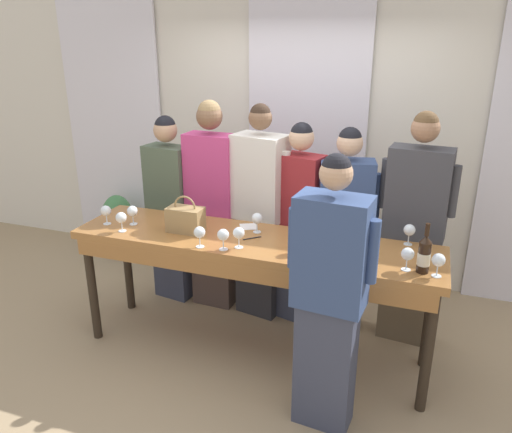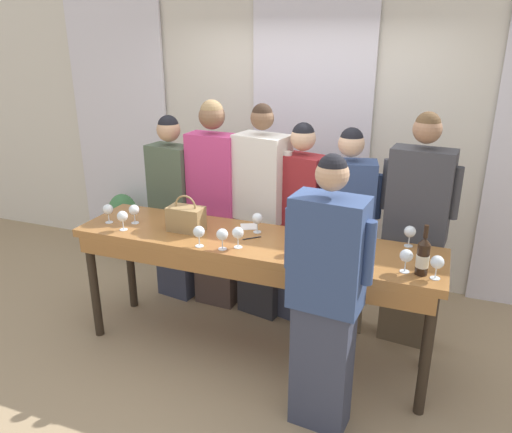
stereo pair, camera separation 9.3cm
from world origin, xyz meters
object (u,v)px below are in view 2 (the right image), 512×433
at_px(wine_glass_by_bottle, 222,235).
at_px(guest_pink_top, 214,203).
at_px(wine_glass_back_right, 437,263).
at_px(wine_glass_near_host, 406,256).
at_px(guest_olive_jacket, 173,207).
at_px(host_pouring, 325,299).
at_px(wine_glass_front_right, 108,210).
at_px(wine_glass_center_left, 300,239).
at_px(wine_glass_back_mid, 134,210).
at_px(wine_glass_back_left, 199,232).
at_px(tasting_bar, 252,253).
at_px(guest_beige_cap, 415,232).
at_px(potted_plant, 124,223).
at_px(wine_bottle, 423,257).
at_px(guest_navy_coat, 345,231).
at_px(handbag, 186,218).
at_px(wine_glass_center_mid, 334,243).
at_px(guest_cream_sweater, 262,214).
at_px(guest_striped_shirt, 300,223).
at_px(wine_glass_center_right, 257,219).
at_px(wine_glass_front_mid, 410,232).
at_px(wine_glass_front_left, 122,217).
at_px(wine_glass_by_handbag, 238,233).

distance_m(wine_glass_by_bottle, guest_pink_top, 0.96).
xyz_separation_m(wine_glass_back_right, wine_glass_near_host, (-0.18, 0.03, 0.00)).
distance_m(guest_olive_jacket, guest_pink_top, 0.42).
bearing_deg(guest_olive_jacket, wine_glass_by_bottle, -43.80).
bearing_deg(host_pouring, wine_glass_front_right, 165.97).
height_order(wine_glass_center_left, wine_glass_back_mid, same).
xyz_separation_m(wine_glass_center_left, wine_glass_back_right, (0.88, -0.07, 0.00)).
relative_size(wine_glass_back_left, wine_glass_near_host, 1.00).
bearing_deg(tasting_bar, guest_beige_cap, 29.38).
relative_size(host_pouring, potted_plant, 2.53).
relative_size(tasting_bar, guest_pink_top, 1.45).
xyz_separation_m(wine_bottle, guest_navy_coat, (-0.62, 0.74, -0.21)).
distance_m(guest_pink_top, guest_beige_cap, 1.68).
distance_m(handbag, guest_navy_coat, 1.27).
relative_size(wine_glass_by_bottle, host_pouring, 0.09).
xyz_separation_m(wine_glass_back_left, wine_glass_back_right, (1.57, 0.08, -0.00)).
xyz_separation_m(wine_glass_center_mid, guest_cream_sweater, (-0.77, 0.71, -0.13)).
bearing_deg(guest_beige_cap, guest_striped_shirt, -180.00).
relative_size(wine_glass_center_right, guest_cream_sweater, 0.08).
relative_size(guest_olive_jacket, host_pouring, 0.97).
bearing_deg(wine_glass_front_mid, wine_glass_front_left, -167.44).
relative_size(guest_striped_shirt, guest_navy_coat, 1.01).
bearing_deg(wine_glass_front_left, wine_glass_front_mid, 12.56).
bearing_deg(host_pouring, wine_glass_back_right, 32.85).
height_order(wine_glass_front_mid, guest_pink_top, guest_pink_top).
bearing_deg(guest_cream_sweater, wine_glass_near_host, -31.24).
xyz_separation_m(guest_olive_jacket, guest_pink_top, (0.42, -0.00, 0.08)).
distance_m(wine_glass_center_left, wine_glass_back_left, 0.70).
height_order(wine_glass_back_right, wine_glass_near_host, same).
xyz_separation_m(wine_glass_front_left, wine_glass_front_mid, (2.05, 0.46, 0.00)).
xyz_separation_m(wine_glass_center_mid, guest_olive_jacket, (-1.62, 0.71, -0.18)).
distance_m(wine_glass_front_mid, wine_glass_by_bottle, 1.30).
height_order(wine_glass_front_left, guest_olive_jacket, guest_olive_jacket).
distance_m(wine_glass_back_right, guest_beige_cap, 0.80).
relative_size(guest_striped_shirt, host_pouring, 0.97).
height_order(wine_glass_center_mid, wine_glass_near_host, same).
height_order(wine_glass_back_mid, potted_plant, wine_glass_back_mid).
relative_size(wine_bottle, wine_glass_back_right, 2.15).
distance_m(wine_glass_center_mid, wine_glass_back_left, 0.93).
bearing_deg(potted_plant, tasting_bar, -31.44).
relative_size(wine_bottle, wine_glass_near_host, 2.15).
height_order(wine_glass_by_bottle, wine_glass_by_handbag, same).
relative_size(handbag, wine_glass_center_right, 1.86).
distance_m(handbag, guest_beige_cap, 1.74).
height_order(tasting_bar, wine_glass_center_left, wine_glass_center_left).
bearing_deg(guest_pink_top, wine_glass_back_right, -22.69).
bearing_deg(wine_glass_center_right, handbag, -162.58).
bearing_deg(wine_glass_back_left, wine_glass_center_right, 53.74).
xyz_separation_m(wine_glass_front_mid, potted_plant, (-3.10, 0.95, -0.70)).
bearing_deg(wine_glass_back_right, guest_beige_cap, 102.58).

